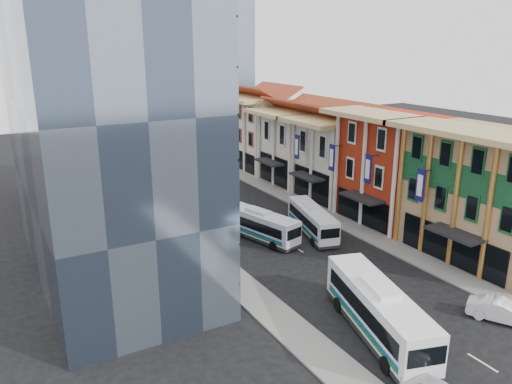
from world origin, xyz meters
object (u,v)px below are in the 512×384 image
bus_left_far (258,224)px  bus_right (312,220)px  office_tower (98,100)px  bus_left_near (378,310)px  shophouse_tan (487,196)px  sedan_right (502,311)px

bus_left_far → bus_right: bearing=-31.7°
office_tower → bus_right: office_tower is taller
bus_left_near → shophouse_tan: bearing=32.8°
shophouse_tan → sedan_right: 13.03m
bus_left_near → sedan_right: (9.18, -3.09, -1.15)m
bus_left_far → shophouse_tan: bearing=-56.7°
shophouse_tan → office_tower: bearing=155.7°
shophouse_tan → sedan_right: shophouse_tan is taller
bus_left_near → bus_right: 19.27m
bus_left_near → bus_left_far: 19.58m
shophouse_tan → bus_left_near: size_ratio=1.16×
bus_left_near → bus_left_far: size_ratio=1.22×
shophouse_tan → bus_left_near: shophouse_tan is taller
office_tower → bus_left_far: 20.12m
shophouse_tan → office_tower: 35.19m
bus_left_far → sedan_right: (7.50, -22.59, -0.80)m
bus_left_near → sedan_right: bearing=-2.5°
bus_left_near → bus_left_far: bearing=101.2°
shophouse_tan → office_tower: (-31.00, 14.00, 9.00)m
office_tower → bus_left_far: bearing=0.8°
shophouse_tan → bus_left_near: 18.89m
bus_left_near → bus_right: size_ratio=1.25×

